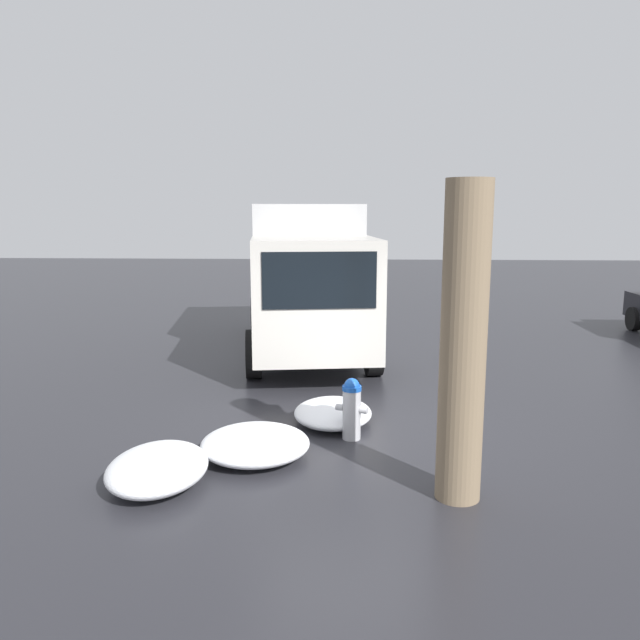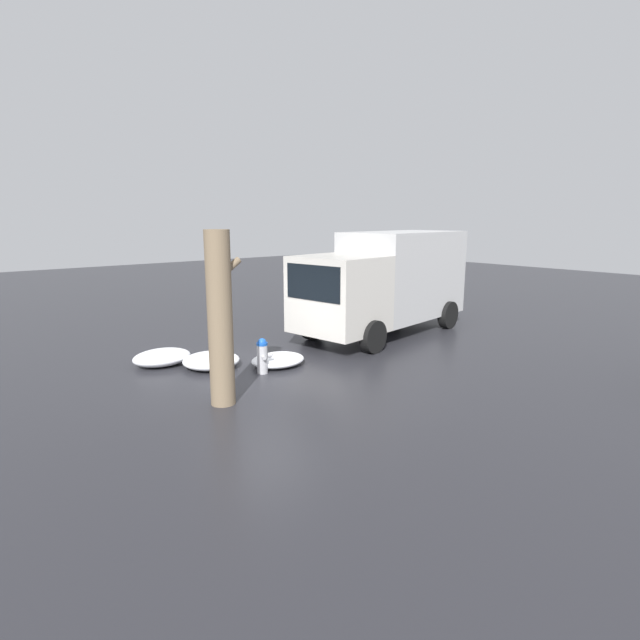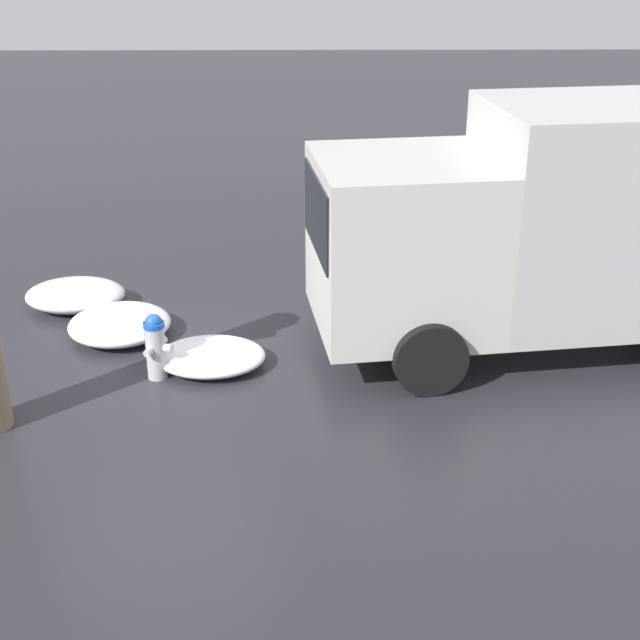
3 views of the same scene
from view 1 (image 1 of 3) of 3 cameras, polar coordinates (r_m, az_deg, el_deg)
name	(u,v)px [view 1 (image 1 of 3)]	position (r m, az deg, el deg)	size (l,w,h in m)	color
ground_plane	(351,438)	(8.63, 2.89, -10.77)	(60.00, 60.00, 0.00)	#28282D
fire_hydrant	(352,408)	(8.49, 2.92, -8.02)	(0.36, 0.45, 0.85)	#B7B7BC
tree_trunk	(463,343)	(6.63, 12.96, -2.11)	(0.73, 0.48, 3.38)	#7F6B51
delivery_truck	(306,274)	(13.48, -1.27, 4.26)	(6.66, 3.16, 3.16)	beige
snow_pile_by_hydrant	(333,413)	(9.18, 1.19, -8.48)	(1.37, 1.13, 0.29)	white
snow_pile_curbside	(255,444)	(8.01, -5.94, -11.20)	(1.37, 1.37, 0.35)	white
snow_pile_by_tree	(158,468)	(7.46, -14.62, -12.96)	(1.43, 1.12, 0.39)	white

